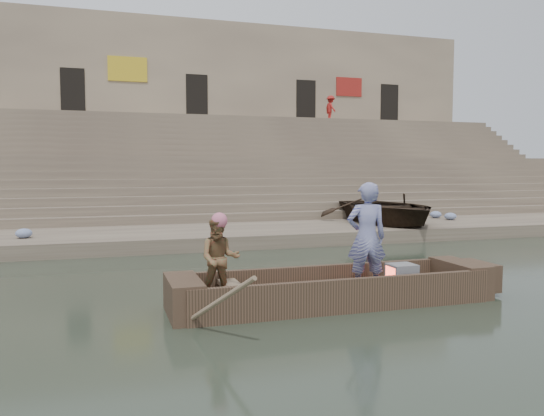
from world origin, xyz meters
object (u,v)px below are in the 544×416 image
main_rowboat (333,298)px  pedestrian (331,108)px  television (401,275)px  rowing_man (220,259)px  standing_man (367,237)px  beached_rowboat (387,208)px

main_rowboat → pedestrian: pedestrian is taller
television → pedestrian: pedestrian is taller
rowing_man → pedestrian: size_ratio=0.86×
standing_man → beached_rowboat: standing_man is taller
television → pedestrian: 24.71m
pedestrian → main_rowboat: bearing=151.4°
rowing_man → beached_rowboat: size_ratio=0.26×
standing_man → beached_rowboat: 9.81m
standing_man → beached_rowboat: size_ratio=0.37×
main_rowboat → standing_man: size_ratio=2.68×
main_rowboat → standing_man: bearing=-16.7°
main_rowboat → pedestrian: 25.26m
standing_man → television: bearing=-157.2°
rowing_man → beached_rowboat: (7.64, 8.24, 0.03)m
rowing_man → television: rowing_man is taller
television → beached_rowboat: (4.34, 8.20, 0.50)m
rowing_man → pedestrian: 25.96m
main_rowboat → rowing_man: bearing=-178.9°
rowing_man → television: (3.30, 0.04, -0.47)m
standing_man → pedestrian: (9.22, 22.71, 4.83)m
pedestrian → television: bearing=154.3°
main_rowboat → television: (1.32, 0.00, 0.31)m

